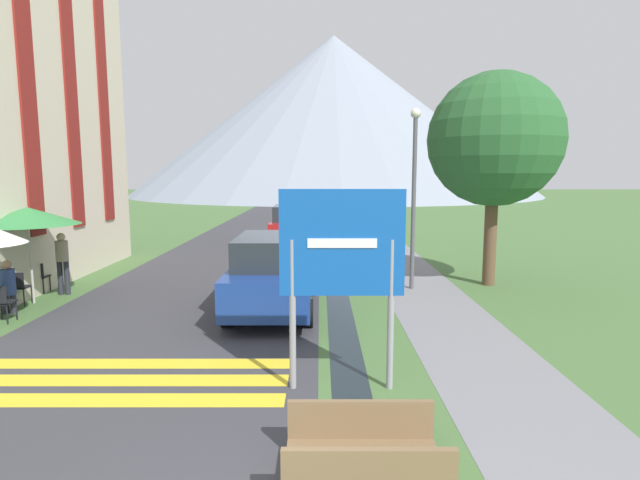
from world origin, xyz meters
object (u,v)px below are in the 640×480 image
footbridge (363,460)px  parked_car_near (272,273)px  person_standing_terrace (61,259)px  cafe_chair_middle (17,285)px  cafe_chair_near_left (0,301)px  road_sign (341,260)px  tree_by_path (494,140)px  cafe_chair_far_right (37,275)px  streetlamp (413,183)px  parked_car_far (289,225)px  person_seated_near (7,284)px  cafe_umbrella_middle_green (26,216)px

footbridge → parked_car_near: size_ratio=0.38×
footbridge → person_standing_terrace: bearing=131.9°
footbridge → cafe_chair_middle: (-7.96, 7.13, 0.29)m
cafe_chair_middle → cafe_chair_near_left: same height
road_sign → cafe_chair_near_left: bearing=155.4°
person_standing_terrace → tree_by_path: 12.42m
cafe_chair_far_right → streetlamp: size_ratio=0.17×
parked_car_far → parked_car_near: bearing=-88.7°
person_standing_terrace → person_seated_near: bearing=-99.9°
parked_car_near → person_standing_terrace: 6.03m
person_seated_near → person_standing_terrace: 1.92m
footbridge → cafe_chair_near_left: (-7.45, 5.64, 0.29)m
cafe_chair_far_right → cafe_umbrella_middle_green: 2.05m
road_sign → streetlamp: (2.29, 6.68, 1.00)m
parked_car_near → streetlamp: size_ratio=0.90×
parked_car_far → person_seated_near: bearing=-117.4°
road_sign → cafe_chair_middle: size_ratio=3.58×
cafe_chair_near_left → person_standing_terrace: 2.68m
cafe_chair_near_left → tree_by_path: (11.96, 3.83, 3.69)m
cafe_chair_middle → cafe_umbrella_middle_green: cafe_umbrella_middle_green is taller
parked_car_near → cafe_umbrella_middle_green: size_ratio=1.85×
footbridge → parked_car_near: parked_car_near is taller
road_sign → person_standing_terrace: road_sign is taller
road_sign → cafe_umbrella_middle_green: (-7.59, 5.06, 0.22)m
person_seated_near → footbridge: bearing=-39.6°
parked_car_near → parked_car_far: same height
cafe_chair_near_left → footbridge: bearing=-9.9°
cafe_chair_near_left → person_seated_near: size_ratio=0.67×
parked_car_far → cafe_chair_far_right: bearing=-124.0°
cafe_chair_far_right → parked_car_near: bearing=-23.8°
footbridge → tree_by_path: (4.51, 9.47, 3.98)m
parked_car_near → road_sign: bearing=-71.9°
tree_by_path → cafe_umbrella_middle_green: bearing=-170.2°
road_sign → parked_car_far: road_sign is taller
cafe_umbrella_middle_green → streetlamp: (9.88, 1.62, 0.78)m
parked_car_far → footbridge: bearing=-84.1°
person_standing_terrace → road_sign: bearing=-39.4°
streetlamp → cafe_chair_near_left: bearing=-160.8°
parked_car_far → cafe_chair_near_left: (-5.61, -12.17, -0.39)m
cafe_umbrella_middle_green → streetlamp: 10.04m
cafe_chair_middle → tree_by_path: (12.47, 2.34, 3.69)m
person_standing_terrace → parked_car_near: bearing=-14.9°
cafe_chair_near_left → cafe_chair_far_right: same height
parked_car_near → cafe_chair_middle: bearing=176.4°
person_seated_near → cafe_chair_near_left: bearing=-68.5°
tree_by_path → parked_car_far: bearing=127.3°
cafe_chair_middle → person_seated_near: (0.21, -0.73, 0.19)m
parked_car_near → cafe_chair_near_left: (-5.85, -1.09, -0.40)m
cafe_chair_near_left → tree_by_path: 13.09m
person_seated_near → streetlamp: streetlamp is taller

